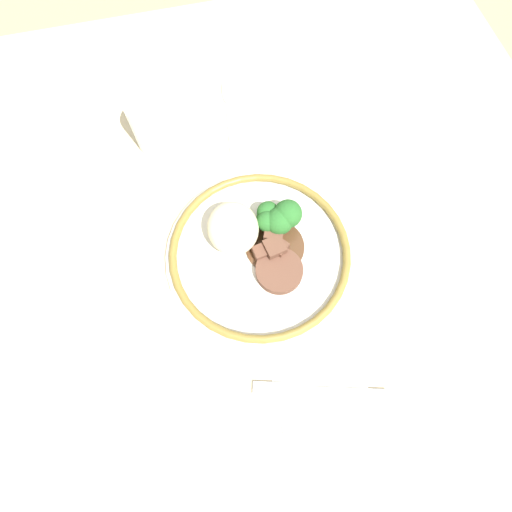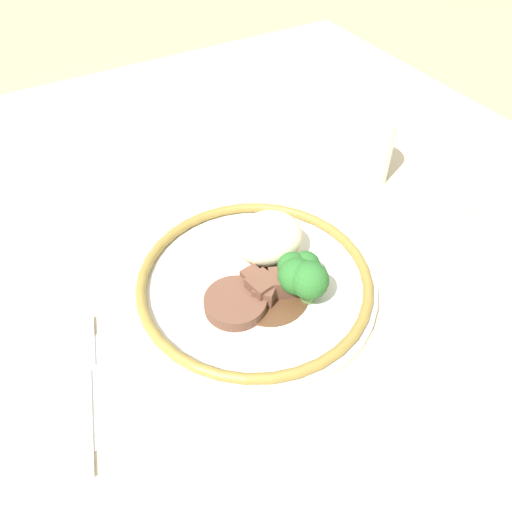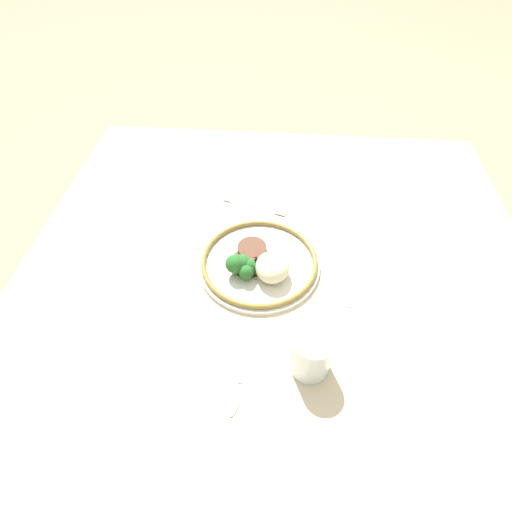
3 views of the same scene
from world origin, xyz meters
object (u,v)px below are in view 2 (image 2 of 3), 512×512
Objects in this scene: plate at (261,276)px; spoon at (454,211)px; fork at (88,372)px; juice_glass at (364,152)px; knife at (187,198)px.

plate is 1.66× the size of spoon.
plate is 1.61× the size of fork.
knife is at bearing 161.98° from juice_glass.
plate is 2.97× the size of juice_glass.
fork is 1.03× the size of spoon.
juice_glass is at bearing 122.47° from spoon.
knife is (-0.25, 0.08, -0.04)m from juice_glass.
fork is 0.78× the size of knife.
juice_glass is (0.24, 0.11, 0.02)m from plate.
fork is at bearing -164.18° from juice_glass.
fork is 0.51m from spoon.
juice_glass is 0.47m from fork.
fork and spoon have the same top height.
plate is at bearing -174.82° from spoon.
spoon is (0.06, -0.13, -0.04)m from juice_glass.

